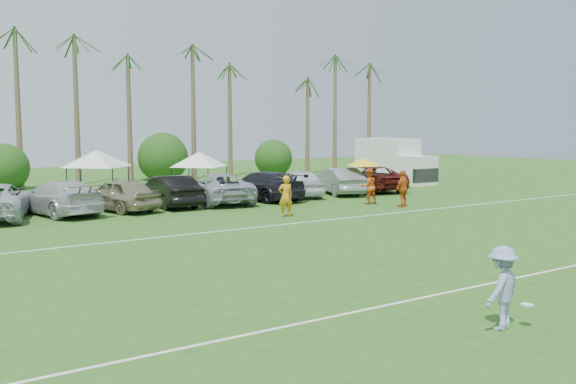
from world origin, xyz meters
TOP-DOWN VIEW (x-y plane):
  - ground at (0.00, 0.00)m, footprint 120.00×120.00m
  - field_lines at (0.00, 8.00)m, footprint 80.00×12.10m
  - palm_tree_4 at (-4.00, 38.00)m, footprint 2.40×2.40m
  - palm_tree_5 at (0.00, 38.00)m, footprint 2.40×2.40m
  - palm_tree_6 at (4.00, 38.00)m, footprint 2.40×2.40m
  - palm_tree_7 at (8.00, 38.00)m, footprint 2.40×2.40m
  - palm_tree_8 at (13.00, 38.00)m, footprint 2.40×2.40m
  - palm_tree_9 at (18.00, 38.00)m, footprint 2.40×2.40m
  - palm_tree_10 at (23.00, 38.00)m, footprint 2.40×2.40m
  - palm_tree_11 at (27.00, 38.00)m, footprint 2.40×2.40m
  - bush_tree_2 at (6.00, 39.00)m, footprint 4.00×4.00m
  - bush_tree_3 at (16.00, 39.00)m, footprint 4.00×4.00m
  - sideline_player_a at (2.63, 16.00)m, footprint 0.80×0.61m
  - sideline_player_b at (9.20, 17.53)m, footprint 1.12×0.97m
  - sideline_player_c at (9.83, 15.49)m, footprint 1.23×0.71m
  - box_truck at (19.58, 26.47)m, footprint 2.60×6.52m
  - canopy_tent_left at (-2.72, 27.68)m, footprint 4.24×4.24m
  - canopy_tent_right at (3.28, 26.63)m, footprint 3.93×3.93m
  - market_umbrella at (11.71, 20.95)m, footprint 2.09×2.09m
  - frisbee_player at (-2.99, -0.70)m, footprint 1.32×0.92m
  - parked_car_3 at (-6.17, 22.72)m, footprint 3.47×6.17m
  - parked_car_4 at (-3.30, 22.41)m, footprint 3.43×5.33m
  - parked_car_5 at (-0.44, 22.69)m, footprint 1.90×5.16m
  - parked_car_6 at (2.43, 22.61)m, footprint 3.74×6.45m
  - parked_car_7 at (5.29, 22.46)m, footprint 3.10×6.08m
  - parked_car_8 at (8.16, 22.82)m, footprint 3.31×5.32m
  - parked_car_9 at (11.03, 22.49)m, footprint 3.26×5.42m
  - parked_car_10 at (13.89, 22.95)m, footprint 3.74×6.45m

SIDE VIEW (x-z plane):
  - ground at x=0.00m, z-range 0.00..0.00m
  - field_lines at x=0.00m, z-range 0.00..0.01m
  - parked_car_3 at x=-6.17m, z-range 0.00..1.69m
  - parked_car_4 at x=-3.30m, z-range 0.00..1.69m
  - parked_car_5 at x=-0.44m, z-range 0.00..1.69m
  - parked_car_6 at x=2.43m, z-range 0.00..1.69m
  - parked_car_7 at x=5.29m, z-range 0.00..1.69m
  - parked_car_8 at x=8.16m, z-range 0.00..1.69m
  - parked_car_9 at x=11.03m, z-range 0.00..1.69m
  - parked_car_10 at x=13.89m, z-range 0.00..1.69m
  - frisbee_player at x=-2.99m, z-range 0.00..1.80m
  - sideline_player_b at x=9.20m, z-range 0.00..1.97m
  - sideline_player_a at x=2.63m, z-range 0.00..1.97m
  - sideline_player_c at x=9.83m, z-range 0.00..1.98m
  - box_truck at x=19.58m, z-range 0.12..3.47m
  - bush_tree_2 at x=6.00m, z-range -0.20..3.80m
  - bush_tree_3 at x=16.00m, z-range -0.20..3.80m
  - market_umbrella at x=11.71m, z-range 0.92..3.26m
  - canopy_tent_right at x=3.28m, z-range 1.13..4.31m
  - canopy_tent_left at x=-2.72m, z-range 1.22..4.66m
  - palm_tree_4 at x=-4.00m, z-range 3.03..11.93m
  - palm_tree_8 at x=13.00m, z-range 3.03..11.93m
  - palm_tree_5 at x=0.00m, z-range 3.40..13.30m
  - palm_tree_9 at x=18.00m, z-range 3.40..13.30m
  - palm_tree_6 at x=4.00m, z-range 3.76..14.66m
  - palm_tree_10 at x=23.00m, z-range 3.76..14.66m
  - palm_tree_7 at x=8.00m, z-range 4.11..16.01m
  - palm_tree_11 at x=27.00m, z-range 4.11..16.01m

